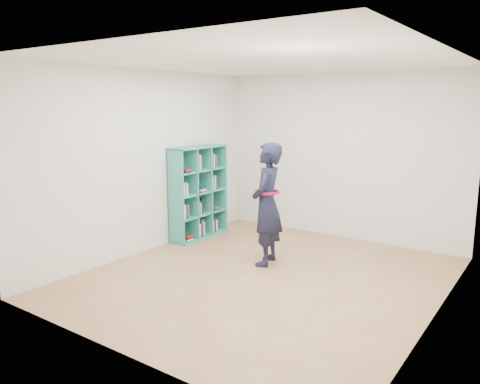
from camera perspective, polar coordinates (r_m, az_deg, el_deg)
The scene contains 9 objects.
floor at distance 5.92m, azimuth 2.94°, elevation -10.29°, with size 4.50×4.50×0.00m, color #906341.
ceiling at distance 5.56m, azimuth 3.20°, elevation 15.65°, with size 4.50×4.50×0.00m, color white.
wall_left at distance 6.85m, azimuth -11.29°, elevation 3.61°, with size 0.02×4.50×2.60m, color silver.
wall_right at distance 4.85m, azimuth 23.51°, elevation 0.12°, with size 0.02×4.50×2.60m, color silver.
wall_back at distance 7.58m, azimuth 12.15°, elevation 4.23°, with size 4.00×0.02×2.60m, color silver.
wall_front at distance 3.90m, azimuth -14.77°, elevation -1.72°, with size 4.00×0.02×2.60m, color silver.
bookshelf at distance 7.51m, azimuth -5.27°, elevation -0.22°, with size 0.32×1.10×1.46m.
person at distance 6.17m, azimuth 3.29°, elevation -1.50°, with size 0.54×0.68×1.63m.
smartphone at distance 6.28m, azimuth 2.22°, elevation -0.30°, with size 0.05×0.10×0.14m.
Camera 1 is at (2.93, -4.69, 2.11)m, focal length 35.00 mm.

